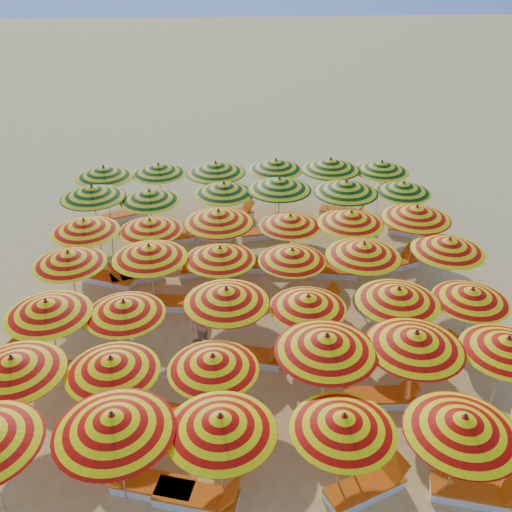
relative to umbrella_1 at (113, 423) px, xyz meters
name	(u,v)px	position (x,y,z in m)	size (l,w,h in m)	color
ground	(257,310)	(3.08, 6.30, -2.15)	(120.00, 120.00, 0.00)	#EABF68
umbrella_1	(113,423)	(0.00, 0.00, 0.00)	(2.87, 2.87, 2.45)	silver
umbrella_2	(221,424)	(1.98, -0.02, -0.13)	(2.46, 2.46, 2.30)	silver
umbrella_3	(344,423)	(4.31, -0.07, -0.22)	(2.59, 2.59, 2.20)	silver
umbrella_4	(463,425)	(6.49, -0.38, -0.09)	(2.91, 2.91, 2.35)	silver
umbrella_6	(13,365)	(-2.39, 1.87, -0.12)	(2.62, 2.62, 2.32)	silver
umbrella_7	(112,365)	(-0.34, 1.89, -0.24)	(2.12, 2.12, 2.18)	silver
umbrella_8	(213,362)	(1.83, 1.87, -0.27)	(2.31, 2.31, 2.14)	silver
umbrella_9	(327,343)	(4.33, 2.02, 0.00)	(2.89, 2.89, 2.45)	silver
umbrella_10	(416,340)	(6.34, 2.07, -0.05)	(2.98, 2.98, 2.39)	silver
umbrella_11	(507,345)	(8.44, 1.98, -0.22)	(2.09, 2.09, 2.19)	silver
umbrella_12	(47,308)	(-2.21, 3.98, -0.15)	(2.50, 2.50, 2.27)	silver
umbrella_13	(124,308)	(-0.37, 4.02, -0.27)	(2.42, 2.42, 2.14)	silver
umbrella_14	(226,296)	(2.17, 4.14, -0.10)	(2.76, 2.76, 2.34)	silver
umbrella_15	(308,302)	(4.22, 4.03, -0.30)	(2.06, 2.06, 2.10)	silver
umbrella_16	(398,295)	(6.49, 3.96, -0.15)	(2.24, 2.24, 2.27)	silver
umbrella_17	(472,295)	(8.46, 4.07, -0.30)	(2.45, 2.45, 2.10)	silver
umbrella_18	(69,258)	(-2.24, 6.47, -0.22)	(2.31, 2.31, 2.20)	silver
umbrella_19	(149,252)	(0.02, 6.51, -0.13)	(2.43, 2.43, 2.30)	silver
umbrella_20	(220,253)	(2.03, 6.49, -0.24)	(2.41, 2.41, 2.18)	silver
umbrella_21	(292,255)	(4.10, 6.38, -0.30)	(2.41, 2.41, 2.10)	silver
umbrella_22	(364,250)	(6.13, 6.22, -0.11)	(2.66, 2.66, 2.32)	silver
umbrella_23	(449,245)	(8.68, 6.40, -0.15)	(2.14, 2.14, 2.27)	silver
umbrella_24	(85,226)	(-2.15, 8.34, -0.17)	(2.81, 2.81, 2.25)	silver
umbrella_25	(150,225)	(-0.15, 8.45, -0.27)	(2.56, 2.56, 2.14)	silver
umbrella_26	(218,217)	(2.00, 8.43, -0.04)	(2.78, 2.78, 2.40)	silver
umbrella_27	(290,221)	(4.28, 8.50, -0.28)	(2.37, 2.37, 2.13)	silver
umbrella_28	(351,218)	(6.21, 8.33, -0.16)	(2.83, 2.83, 2.27)	silver
umbrella_29	(416,212)	(8.31, 8.37, -0.06)	(2.52, 2.52, 2.38)	silver
umbrella_30	(92,192)	(-2.32, 10.66, -0.07)	(2.86, 2.86, 2.37)	silver
umbrella_31	(150,196)	(-0.36, 10.50, -0.19)	(2.52, 2.52, 2.23)	silver
umbrella_32	(224,188)	(2.21, 10.83, -0.13)	(2.86, 2.86, 2.30)	silver
umbrella_33	(279,184)	(4.16, 10.81, -0.01)	(2.53, 2.53, 2.43)	silver
umbrella_34	(346,187)	(6.45, 10.41, -0.01)	(2.37, 2.37, 2.43)	silver
umbrella_35	(403,187)	(8.60, 10.74, -0.24)	(2.72, 2.72, 2.18)	silver
umbrella_36	(104,172)	(-2.24, 12.60, -0.12)	(2.18, 2.18, 2.31)	silver
umbrella_37	(159,169)	(-0.26, 12.99, -0.21)	(2.72, 2.72, 2.21)	silver
umbrella_38	(216,168)	(1.93, 12.59, -0.06)	(2.33, 2.33, 2.38)	silver
umbrella_39	(276,165)	(4.24, 12.96, -0.14)	(2.79, 2.79, 2.29)	silver
umbrella_40	(330,164)	(6.29, 12.58, -0.03)	(2.62, 2.62, 2.42)	silver
umbrella_41	(382,166)	(8.28, 12.58, -0.16)	(2.55, 2.55, 2.26)	silver
lounger_0	(151,485)	(0.50, 0.16, -2.00)	(1.82, 1.03, 0.69)	white
lounger_1	(199,498)	(1.48, -0.20, -2.00)	(1.82, 1.03, 0.69)	white
lounger_2	(367,487)	(4.91, -0.17, -2.00)	(1.82, 1.20, 0.69)	white
lounger_3	(476,493)	(7.09, -0.44, -2.00)	(1.82, 1.02, 0.69)	white
lounger_4	(99,428)	(-0.85, 1.78, -2.00)	(1.75, 0.63, 0.69)	white
lounger_5	(194,419)	(1.33, 1.91, -2.00)	(1.82, 1.02, 0.69)	white
lounger_6	(381,397)	(5.84, 2.31, -2.00)	(1.75, 0.62, 0.69)	white
lounger_7	(38,364)	(-2.81, 4.07, -2.00)	(1.83, 1.15, 0.69)	white
lounger_8	(251,356)	(2.77, 4.03, -2.00)	(1.82, 1.03, 0.69)	white
lounger_9	(326,348)	(4.82, 4.22, -2.00)	(1.81, 0.90, 0.69)	white
lounger_10	(476,342)	(8.96, 4.21, -2.00)	(1.83, 1.16, 0.69)	white
lounger_11	(60,315)	(-2.74, 6.22, -2.00)	(1.83, 1.14, 0.69)	white
lounger_12	(175,303)	(0.62, 6.62, -2.00)	(1.79, 0.78, 0.69)	white
lounger_13	(310,303)	(4.70, 6.33, -2.00)	(1.81, 0.87, 0.69)	white
lounger_14	(108,278)	(-1.65, 8.15, -2.00)	(1.82, 1.21, 0.69)	white
lounger_15	(136,276)	(-0.75, 8.21, -2.00)	(1.83, 1.09, 0.69)	white
lounger_16	(202,268)	(1.40, 8.57, -2.00)	(1.82, 0.95, 0.69)	white
lounger_17	(271,265)	(3.68, 8.61, -2.00)	(1.77, 0.70, 0.69)	white
lounger_18	(333,271)	(5.71, 8.12, -2.00)	(1.81, 0.88, 0.69)	white
lounger_19	(393,264)	(7.81, 8.43, -2.00)	(1.83, 1.11, 0.69)	white
lounger_20	(169,238)	(0.14, 10.69, -2.00)	(1.82, 0.98, 0.69)	white
lounger_21	(209,234)	(1.61, 10.94, -2.00)	(1.82, 0.95, 0.69)	white
lounger_22	(264,233)	(3.66, 10.91, -2.00)	(1.79, 0.78, 0.69)	white
lounger_23	(413,231)	(9.19, 10.72, -2.00)	(1.83, 1.15, 0.69)	white
lounger_24	(127,215)	(-1.65, 12.76, -2.00)	(1.82, 1.22, 0.69)	white
lounger_25	(233,214)	(2.52, 12.53, -2.00)	(1.82, 1.00, 0.69)	white
lounger_26	(343,212)	(6.88, 12.42, -2.00)	(1.83, 1.12, 0.69)	white
beachgoer_a	(234,261)	(2.44, 8.16, -1.51)	(0.47, 0.31, 1.30)	tan
beachgoer_b	(200,326)	(1.43, 4.70, -1.46)	(0.68, 0.53, 1.39)	tan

